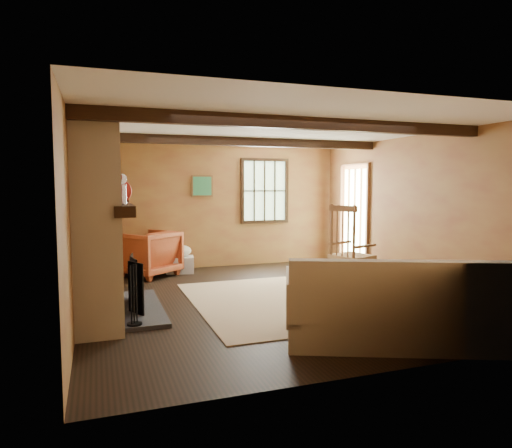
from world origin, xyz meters
name	(u,v)px	position (x,y,z in m)	size (l,w,h in m)	color
ground	(265,299)	(0.00, 0.00, 0.00)	(5.50, 5.50, 0.00)	black
room_envelope	(273,184)	(0.22, 0.26, 1.63)	(5.02, 5.52, 2.44)	olive
fireplace	(99,227)	(-2.23, 0.00, 1.10)	(1.02, 2.30, 2.40)	#A86541
rug	(284,301)	(0.20, -0.20, 0.00)	(2.50, 3.00, 0.01)	tan
rocking_chair	(350,254)	(1.45, 0.12, 0.56)	(1.07, 0.77, 1.33)	tan
sofa	(397,311)	(0.65, -2.14, 0.33)	(2.48, 1.80, 0.92)	beige
firewood_pile	(120,267)	(-1.87, 2.60, 0.12)	(0.63, 0.12, 0.23)	brown
laundry_basket	(180,265)	(-0.82, 2.33, 0.15)	(0.50, 0.38, 0.30)	silver
basket_pillow	(180,251)	(-0.82, 2.33, 0.41)	(0.43, 0.34, 0.21)	beige
armchair	(149,253)	(-1.40, 2.21, 0.41)	(0.87, 0.90, 0.82)	#BF6026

